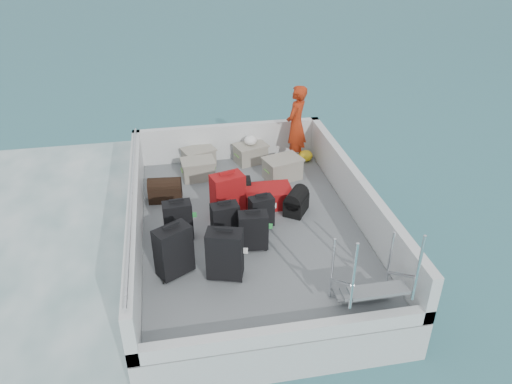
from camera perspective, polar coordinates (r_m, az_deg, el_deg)
ground at (r=8.21m, az=-0.64°, el=-7.36°), size 160.00×160.00×0.00m
ferry_hull at (r=8.03m, az=-0.65°, el=-5.66°), size 3.60×5.00×0.60m
deck at (r=7.85m, az=-0.67°, el=-3.83°), size 3.30×4.70×0.02m
deck_fittings at (r=7.44m, az=2.38°, el=-2.47°), size 3.60×5.00×0.90m
suitcase_0 at (r=6.76m, az=-9.38°, el=-6.73°), size 0.55×0.47×0.74m
suitcase_1 at (r=7.46m, az=-8.89°, el=-3.33°), size 0.43×0.26×0.62m
suitcase_3 at (r=6.64m, az=-3.57°, el=-7.19°), size 0.53×0.40×0.72m
suitcase_4 at (r=7.39m, az=-3.54°, el=-3.47°), size 0.43×0.28×0.60m
suitcase_5 at (r=7.96m, az=-3.25°, el=-0.31°), size 0.57×0.43×0.70m
suitcase_6 at (r=7.19m, az=-0.33°, el=-4.50°), size 0.44×0.28×0.58m
suitcase_7 at (r=7.67m, az=0.62°, el=-2.32°), size 0.40×0.28×0.52m
suitcase_8 at (r=8.29m, az=1.36°, el=-0.49°), size 0.79×0.53×0.31m
duffel_0 at (r=8.54m, az=-10.33°, el=0.02°), size 0.58×0.35×0.32m
duffel_1 at (r=8.45m, az=-2.11°, el=0.18°), size 0.43×0.31×0.32m
duffel_2 at (r=8.10m, az=4.62°, el=-1.34°), size 0.50×0.54×0.32m
crate_0 at (r=9.58m, az=-6.54°, el=3.88°), size 0.65×0.55×0.33m
crate_1 at (r=9.14m, az=-6.61°, el=2.52°), size 0.59×0.43×0.34m
crate_2 at (r=9.67m, az=-0.62°, el=4.36°), size 0.65×0.54×0.34m
crate_3 at (r=9.08m, az=3.04°, el=2.63°), size 0.72×0.59×0.38m
yellow_bag at (r=9.79m, az=5.68°, el=4.14°), size 0.28×0.26×0.22m
white_bag at (r=9.56m, az=-0.63°, el=5.77°), size 0.24×0.24×0.18m
passenger at (r=9.48m, az=4.61°, el=7.65°), size 0.63×0.67×1.53m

